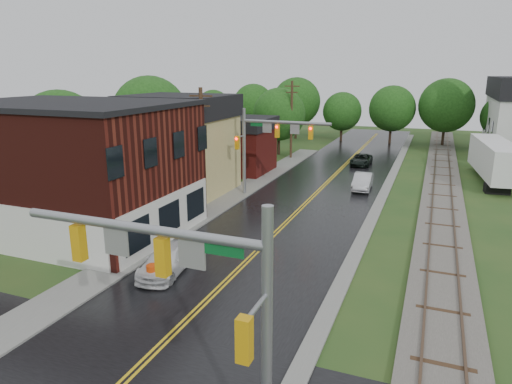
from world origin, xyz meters
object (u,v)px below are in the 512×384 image
Objects in this scene: traffic_signal_far at (268,137)px; tree_left_c at (222,121)px; traffic_signal_near at (189,280)px; tree_left_e at (280,116)px; utility_pole_b at (202,147)px; semi_trailer at (495,158)px; tree_left_b at (151,116)px; construction_barrel at (153,275)px; tree_left_a at (62,133)px; brick_building at (72,167)px; pickup_white at (167,260)px; sedan_silver at (363,182)px; suv_dark at (361,160)px; utility_pole_c at (291,118)px.

traffic_signal_far is 0.96× the size of tree_left_c.
traffic_signal_near is 0.90× the size of tree_left_e.
semi_trailer is at bearing 39.77° from utility_pole_b.
tree_left_b reaches higher than construction_barrel.
tree_left_b is at bearing 78.69° from tree_left_a.
brick_building is 31.12m from tree_left_e.
tree_left_e is 36.81m from construction_barrel.
traffic_signal_near is 6.93× the size of construction_barrel.
tree_left_e is (5.00, 6.00, 0.30)m from tree_left_c.
tree_left_b is 2.12× the size of pickup_white.
sedan_silver is 13.18m from semi_trailer.
brick_building is 3.27× the size of suv_dark.
tree_left_b reaches higher than semi_trailer.
suv_dark is (19.51, 11.04, -5.11)m from tree_left_b.
tree_left_a is at bearing 136.87° from brick_building.
utility_pole_b is at bearing -137.26° from sedan_silver.
traffic_signal_near is 41.20m from suv_dark.
tree_left_b is 0.80× the size of semi_trailer.
pickup_white is (3.50, -10.66, -4.06)m from utility_pole_b.
semi_trailer is at bearing 59.61° from construction_barrel.
utility_pole_c reaches higher than brick_building.
utility_pole_b reaches higher than tree_left_c.
traffic_signal_near is 30.60m from sedan_silver.
semi_trailer is at bearing 42.52° from brick_building.
tree_left_c is 0.63× the size of semi_trailer.
suv_dark is at bearing 73.58° from pickup_white.
traffic_signal_near is 0.82× the size of utility_pole_b.
utility_pole_b is 1.04× the size of tree_left_a.
tree_left_a reaches higher than traffic_signal_far.
brick_building is at bearing -101.09° from utility_pole_c.
suv_dark is at bearing -7.19° from utility_pole_c.
tree_left_e reaches higher than pickup_white.
tree_left_a is 20.13m from pickup_white.
utility_pole_b reaches higher than suv_dark.
construction_barrel is (-6.59, -22.51, -0.17)m from sedan_silver.
tree_left_c reaches higher than pickup_white.
tree_left_a is 1.06× the size of tree_left_e.
tree_left_a reaches higher than traffic_signal_near.
traffic_signal_far is at bearing 105.52° from traffic_signal_near.
utility_pole_b is 1.97× the size of pickup_white.
traffic_signal_near is 0.76× the size of tree_left_b.
suv_dark is 4.13× the size of construction_barrel.
tree_left_e is at bearing 65.38° from tree_left_a.
sedan_silver reaches higher than suv_dark.
construction_barrel is (3.65, -12.21, -4.19)m from utility_pole_b.
utility_pole_b is at bearing 0.45° from tree_left_a.
utility_pole_c reaches higher than tree_left_c.
tree_left_b reaches higher than utility_pole_b.
brick_building is 24.94m from tree_left_c.
brick_building is 29.56m from utility_pole_c.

